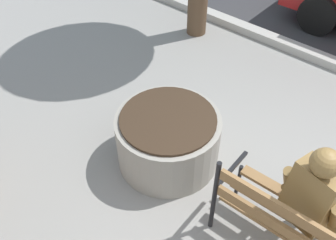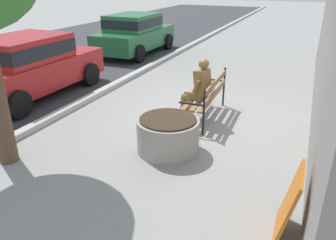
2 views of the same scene
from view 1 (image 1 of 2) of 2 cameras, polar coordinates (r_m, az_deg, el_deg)
The scene contains 3 objects.
park_bench at distance 3.33m, azimuth 21.98°, elevation -16.25°, with size 1.81×0.58×0.95m.
bronze_statue_seated at distance 3.36m, azimuth 21.73°, elevation -11.44°, with size 0.75×0.80×1.37m.
concrete_planter at distance 4.05m, azimuth -0.00°, elevation -2.92°, with size 1.12×1.12×0.63m.
Camera 1 is at (0.02, -2.10, 3.28)m, focal length 40.15 mm.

